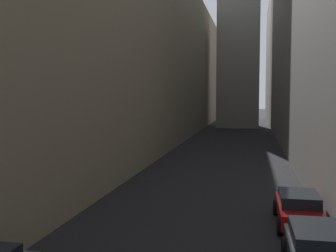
% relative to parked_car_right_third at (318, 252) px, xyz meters
% --- Properties ---
extents(ground_plane, '(264.00, 264.00, 0.00)m').
position_rel_parked_car_right_third_xyz_m(ground_plane, '(-4.40, 30.96, -0.82)').
color(ground_plane, black).
extents(building_block_left, '(15.59, 108.00, 20.62)m').
position_rel_parked_car_right_third_xyz_m(building_block_left, '(-17.70, 32.96, 9.49)').
color(building_block_left, gray).
rests_on(building_block_left, ground).
extents(parked_car_right_third, '(1.91, 4.39, 1.56)m').
position_rel_parked_car_right_third_xyz_m(parked_car_right_third, '(0.00, 0.00, 0.00)').
color(parked_car_right_third, black).
rests_on(parked_car_right_third, ground).
extents(parked_car_right_far, '(1.94, 4.26, 1.40)m').
position_rel_parked_car_right_third_xyz_m(parked_car_right_far, '(0.00, 5.23, -0.07)').
color(parked_car_right_far, maroon).
rests_on(parked_car_right_far, ground).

